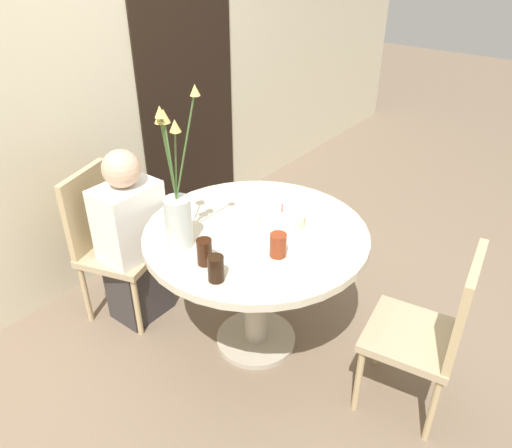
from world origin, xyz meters
TOP-DOWN VIEW (x-y plane):
  - ground_plane at (0.00, 0.00)m, footprint 16.00×16.00m
  - wall_back at (0.00, 1.25)m, footprint 8.00×0.05m
  - doorway_panel at (0.81, 1.22)m, footprint 0.90×0.01m
  - dining_table at (0.00, 0.00)m, footprint 1.11×1.11m
  - chair_left_flank at (-0.27, 0.85)m, footprint 0.50×0.50m
  - chair_near_front at (0.13, -0.88)m, footprint 0.45×0.45m
  - birthday_cake at (0.13, -0.06)m, footprint 0.23×0.23m
  - flower_vase at (-0.32, 0.20)m, footprint 0.20×0.23m
  - side_plate at (0.27, -0.30)m, footprint 0.19×0.19m
  - drink_glass_0 at (-0.35, 0.01)m, footprint 0.07×0.07m
  - drink_glass_1 at (-0.10, -0.21)m, footprint 0.08×0.08m
  - drink_glass_2 at (-0.41, -0.11)m, footprint 0.07×0.07m
  - person_boy at (-0.22, 0.70)m, footprint 0.34×0.24m

SIDE VIEW (x-z plane):
  - ground_plane at x=0.00m, z-range 0.00..0.00m
  - person_boy at x=-0.22m, z-range -0.03..1.02m
  - chair_left_flank at x=-0.27m, z-range 0.05..0.94m
  - chair_near_front at x=0.13m, z-range 0.05..0.94m
  - dining_table at x=0.00m, z-range 0.23..0.96m
  - side_plate at x=0.27m, z-range 0.73..0.74m
  - birthday_cake at x=0.13m, z-range 0.71..0.83m
  - drink_glass_1 at x=-0.10m, z-range 0.73..0.84m
  - drink_glass_2 at x=-0.41m, z-range 0.73..0.85m
  - drink_glass_0 at x=-0.35m, z-range 0.73..0.85m
  - flower_vase at x=-0.32m, z-range 0.54..1.31m
  - doorway_panel at x=0.81m, z-range 0.00..2.05m
  - wall_back at x=0.00m, z-range 0.00..2.60m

